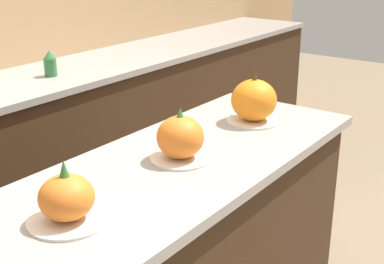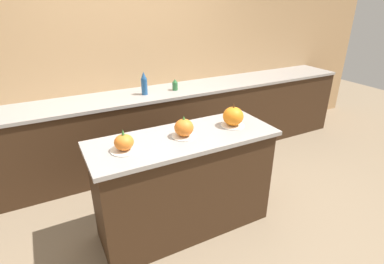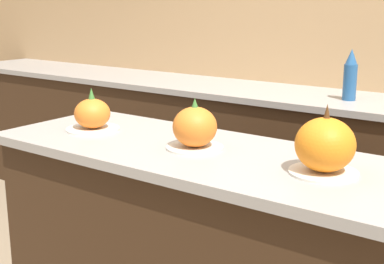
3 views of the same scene
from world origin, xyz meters
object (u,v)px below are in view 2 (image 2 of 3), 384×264
Objects in this scene: pumpkin_cake_right at (233,117)px; bottle_tall at (144,84)px; pumpkin_cake_center at (184,128)px; bottle_short at (175,85)px; pumpkin_cake_left at (124,143)px.

bottle_tall is at bearing 106.96° from pumpkin_cake_right.
bottle_tall is (-0.37, 1.22, 0.05)m from pumpkin_cake_right.
pumpkin_cake_right reaches higher than pumpkin_cake_center.
pumpkin_cake_center is 1.48× the size of bottle_short.
pumpkin_cake_left is at bearing -178.43° from pumpkin_cake_center.
pumpkin_cake_center is 1.32m from bottle_short.
pumpkin_cake_center reaches higher than bottle_short.
bottle_short is at bearing 89.52° from pumpkin_cake_right.
pumpkin_cake_left is 1.06× the size of pumpkin_cake_center.
bottle_tall reaches higher than pumpkin_cake_left.
pumpkin_cake_center is at bearing -179.50° from pumpkin_cake_right.
pumpkin_cake_left is 1.38m from bottle_tall.
pumpkin_cake_center is (0.50, 0.01, 0.01)m from pumpkin_cake_left.
pumpkin_cake_right is 1.57× the size of bottle_short.
bottle_tall is at bearing 64.39° from pumpkin_cake_left.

